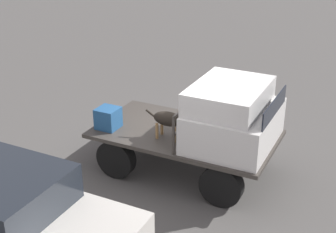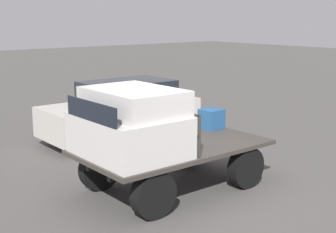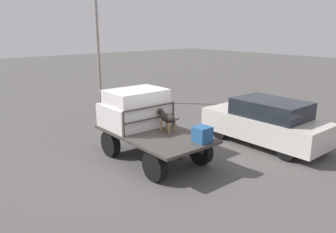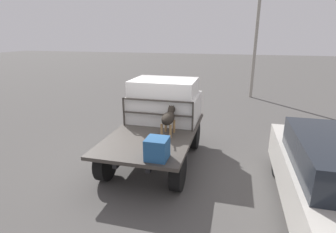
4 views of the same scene
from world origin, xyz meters
name	(u,v)px [view 4 (image 4 of 4)]	position (x,y,z in m)	size (l,w,h in m)	color
ground_plane	(156,161)	(0.00, 0.00, 0.00)	(80.00, 80.00, 0.00)	#514F4C
flatbed_truck	(155,140)	(0.00, 0.00, 0.62)	(3.66, 2.03, 0.87)	black
truck_cab	(165,101)	(0.99, 0.00, 1.43)	(1.52, 1.91, 1.18)	silver
truck_headboard	(157,109)	(0.19, 0.00, 1.39)	(0.04, 1.91, 0.77)	#3D3833
dog	(169,118)	(-0.13, -0.39, 1.29)	(0.99, 0.29, 0.68)	#9E7547
cargo_crate	(157,149)	(-1.51, -0.51, 1.09)	(0.43, 0.43, 0.43)	#235184
light_pole_near	(259,8)	(8.42, -2.78, 4.47)	(0.45, 0.45, 6.91)	gray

